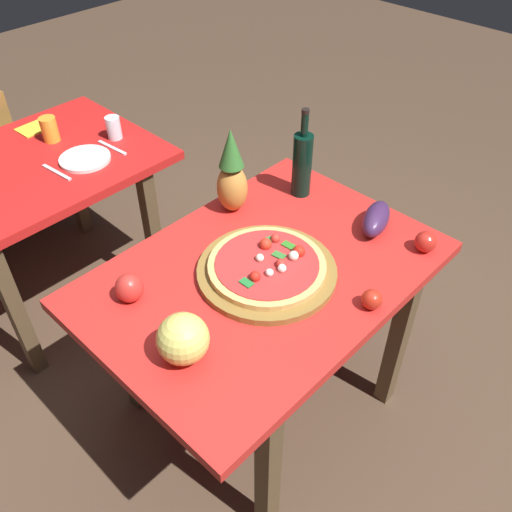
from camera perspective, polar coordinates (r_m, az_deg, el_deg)
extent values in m
plane|color=#4C3828|center=(2.42, 0.61, -14.61)|extent=(10.00, 10.00, 0.00)
cube|color=brown|center=(1.85, 1.23, -21.91)|extent=(0.06, 0.06, 0.71)
cube|color=brown|center=(2.21, 14.52, -8.74)|extent=(0.06, 0.06, 0.71)
cube|color=brown|center=(2.18, -13.35, -9.26)|extent=(0.06, 0.06, 0.71)
cube|color=brown|center=(2.50, 0.30, 0.04)|extent=(0.06, 0.06, 0.71)
cube|color=red|center=(1.86, 0.77, -1.92)|extent=(1.20, 0.84, 0.04)
cube|color=brown|center=(2.45, -23.70, -5.47)|extent=(0.06, 0.06, 0.71)
cube|color=brown|center=(2.66, -10.70, 2.21)|extent=(0.06, 0.06, 0.71)
cube|color=brown|center=(3.17, -18.60, 7.69)|extent=(0.06, 0.06, 0.71)
cube|color=red|center=(2.58, -22.81, 8.38)|extent=(1.09, 0.80, 0.04)
cube|color=olive|center=(3.35, -22.64, 5.39)|extent=(0.04, 0.04, 0.41)
cylinder|color=olive|center=(1.82, 1.14, -1.60)|extent=(0.47, 0.47, 0.02)
cylinder|color=#E7B162|center=(1.81, 1.15, -1.06)|extent=(0.39, 0.39, 0.02)
cylinder|color=red|center=(1.80, 1.15, -0.75)|extent=(0.35, 0.35, 0.00)
sphere|color=red|center=(1.73, -0.11, -2.16)|extent=(0.04, 0.04, 0.04)
sphere|color=red|center=(1.88, 2.03, 1.85)|extent=(0.03, 0.03, 0.03)
sphere|color=red|center=(1.83, 4.51, 0.48)|extent=(0.04, 0.04, 0.04)
sphere|color=red|center=(1.78, 2.61, -0.81)|extent=(0.03, 0.03, 0.03)
sphere|color=red|center=(1.85, 1.01, 1.25)|extent=(0.04, 0.04, 0.04)
cube|color=#227934|center=(1.72, -1.01, -2.80)|extent=(0.03, 0.04, 0.00)
cube|color=#307D39|center=(1.89, 1.73, 1.83)|extent=(0.05, 0.04, 0.00)
cube|color=#327630|center=(1.82, 2.41, 0.08)|extent=(0.03, 0.05, 0.00)
cube|color=#317D24|center=(1.86, 3.39, 1.15)|extent=(0.03, 0.05, 0.00)
sphere|color=white|center=(1.81, 3.95, 0.02)|extent=(0.03, 0.03, 0.03)
sphere|color=silver|center=(1.80, 0.40, -0.19)|extent=(0.03, 0.03, 0.03)
sphere|color=white|center=(1.75, 1.42, -1.75)|extent=(0.03, 0.03, 0.03)
sphere|color=white|center=(1.76, 2.63, -1.37)|extent=(0.03, 0.03, 0.03)
cylinder|color=black|center=(2.14, 4.83, 9.43)|extent=(0.08, 0.08, 0.26)
cylinder|color=black|center=(2.05, 5.11, 13.51)|extent=(0.03, 0.03, 0.09)
cylinder|color=black|center=(2.03, 5.20, 14.84)|extent=(0.03, 0.03, 0.02)
ellipsoid|color=#C38237|center=(2.06, -2.50, 7.12)|extent=(0.12, 0.12, 0.19)
cone|color=#2F6C2B|center=(1.97, -2.65, 11.23)|extent=(0.09, 0.09, 0.15)
sphere|color=#E2D865|center=(1.55, -7.64, -8.57)|extent=(0.15, 0.15, 0.15)
ellipsoid|color=red|center=(1.76, -13.10, -3.27)|extent=(0.09, 0.09, 0.10)
ellipsoid|color=#3C224A|center=(2.04, 12.44, 3.83)|extent=(0.22, 0.15, 0.09)
sphere|color=red|center=(1.74, 12.01, -4.45)|extent=(0.07, 0.07, 0.07)
sphere|color=red|center=(1.99, 17.29, 1.43)|extent=(0.08, 0.08, 0.08)
cylinder|color=orange|center=(2.70, -20.77, 12.28)|extent=(0.07, 0.07, 0.11)
cylinder|color=silver|center=(2.63, -14.66, 12.84)|extent=(0.07, 0.07, 0.10)
cylinder|color=white|center=(2.51, -17.44, 9.67)|extent=(0.22, 0.22, 0.02)
cube|color=silver|center=(2.47, -20.12, 8.21)|extent=(0.03, 0.18, 0.01)
cube|color=silver|center=(2.57, -14.81, 10.89)|extent=(0.03, 0.18, 0.01)
cube|color=yellow|center=(2.85, -22.21, 12.24)|extent=(0.15, 0.13, 0.01)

